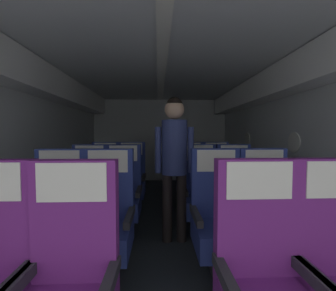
{
  "coord_description": "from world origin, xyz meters",
  "views": [
    {
      "loc": [
        -0.04,
        0.23,
        1.2
      ],
      "look_at": [
        0.08,
        3.31,
        1.04
      ],
      "focal_mm": 24.36,
      "sensor_mm": 36.0,
      "label": 1
    }
  ],
  "objects_px": {
    "seat_b_left_aisle": "(106,221)",
    "seat_c_right_window": "(200,194)",
    "seat_d_left_window": "(104,181)",
    "seat_b_right_aisle": "(268,219)",
    "flight_attendant": "(174,153)",
    "seat_b_left_window": "(56,222)",
    "seat_b_right_window": "(218,219)",
    "seat_c_right_aisle": "(236,194)",
    "seat_c_left_window": "(88,195)",
    "seat_c_left_aisle": "(123,195)",
    "seat_d_left_aisle": "(131,180)",
    "seat_a_right_window": "(266,286)",
    "seat_d_right_window": "(191,180)",
    "seat_d_right_aisle": "(217,180)"
  },
  "relations": [
    {
      "from": "seat_c_right_window",
      "to": "seat_d_left_aisle",
      "type": "height_order",
      "value": "same"
    },
    {
      "from": "seat_d_left_window",
      "to": "flight_attendant",
      "type": "height_order",
      "value": "flight_attendant"
    },
    {
      "from": "seat_c_right_window",
      "to": "seat_b_left_window",
      "type": "bearing_deg",
      "value": -148.47
    },
    {
      "from": "seat_c_right_aisle",
      "to": "seat_c_right_window",
      "type": "xyz_separation_m",
      "value": [
        -0.45,
        0.01,
        0.0
      ]
    },
    {
      "from": "seat_c_left_aisle",
      "to": "seat_d_right_aisle",
      "type": "xyz_separation_m",
      "value": [
        1.41,
        0.88,
        0.0
      ]
    },
    {
      "from": "seat_b_left_aisle",
      "to": "seat_c_left_window",
      "type": "distance_m",
      "value": 0.96
    },
    {
      "from": "seat_a_right_window",
      "to": "seat_d_left_window",
      "type": "xyz_separation_m",
      "value": [
        -1.42,
        2.62,
        0.0
      ]
    },
    {
      "from": "seat_d_left_aisle",
      "to": "flight_attendant",
      "type": "xyz_separation_m",
      "value": [
        0.62,
        -1.21,
        0.54
      ]
    },
    {
      "from": "seat_c_right_aisle",
      "to": "seat_b_left_aisle",
      "type": "bearing_deg",
      "value": -149.17
    },
    {
      "from": "seat_a_right_window",
      "to": "seat_d_left_aisle",
      "type": "xyz_separation_m",
      "value": [
        -0.98,
        2.63,
        0.0
      ]
    },
    {
      "from": "seat_a_right_window",
      "to": "seat_d_left_aisle",
      "type": "relative_size",
      "value": 1.0
    },
    {
      "from": "seat_a_right_window",
      "to": "seat_b_left_aisle",
      "type": "xyz_separation_m",
      "value": [
        -0.99,
        0.88,
        0.0
      ]
    },
    {
      "from": "seat_b_right_window",
      "to": "flight_attendant",
      "type": "bearing_deg",
      "value": 123.68
    },
    {
      "from": "seat_d_right_aisle",
      "to": "flight_attendant",
      "type": "xyz_separation_m",
      "value": [
        -0.79,
        -1.19,
        0.54
      ]
    },
    {
      "from": "seat_b_right_aisle",
      "to": "seat_c_left_window",
      "type": "relative_size",
      "value": 1.0
    },
    {
      "from": "seat_b_left_aisle",
      "to": "seat_c_right_window",
      "type": "bearing_deg",
      "value": 41.56
    },
    {
      "from": "seat_b_right_aisle",
      "to": "seat_b_left_aisle",
      "type": "bearing_deg",
      "value": -179.93
    },
    {
      "from": "seat_b_right_aisle",
      "to": "seat_c_left_window",
      "type": "height_order",
      "value": "same"
    },
    {
      "from": "seat_d_right_aisle",
      "to": "seat_b_left_window",
      "type": "bearing_deg",
      "value": -136.96
    },
    {
      "from": "seat_b_left_window",
      "to": "seat_b_left_aisle",
      "type": "relative_size",
      "value": 1.0
    },
    {
      "from": "seat_b_right_aisle",
      "to": "flight_attendant",
      "type": "height_order",
      "value": "flight_attendant"
    },
    {
      "from": "seat_d_left_window",
      "to": "seat_b_left_aisle",
      "type": "bearing_deg",
      "value": -76.21
    },
    {
      "from": "seat_c_right_aisle",
      "to": "seat_c_left_window",
      "type": "bearing_deg",
      "value": 179.73
    },
    {
      "from": "seat_b_left_window",
      "to": "seat_b_right_aisle",
      "type": "xyz_separation_m",
      "value": [
        1.86,
        -0.0,
        0.0
      ]
    },
    {
      "from": "seat_d_right_aisle",
      "to": "flight_attendant",
      "type": "height_order",
      "value": "flight_attendant"
    },
    {
      "from": "seat_c_right_aisle",
      "to": "seat_c_left_aisle",
      "type": "bearing_deg",
      "value": -179.83
    },
    {
      "from": "seat_b_left_window",
      "to": "seat_d_left_aisle",
      "type": "height_order",
      "value": "same"
    },
    {
      "from": "seat_c_right_window",
      "to": "seat_d_left_window",
      "type": "xyz_separation_m",
      "value": [
        -1.41,
        0.87,
        0.0
      ]
    },
    {
      "from": "seat_c_left_window",
      "to": "seat_b_right_window",
      "type": "bearing_deg",
      "value": -31.35
    },
    {
      "from": "seat_b_left_window",
      "to": "seat_c_right_aisle",
      "type": "xyz_separation_m",
      "value": [
        1.87,
        0.85,
        0.0
      ]
    },
    {
      "from": "seat_b_right_aisle",
      "to": "seat_d_left_window",
      "type": "distance_m",
      "value": 2.54
    },
    {
      "from": "seat_c_left_aisle",
      "to": "seat_d_left_aisle",
      "type": "bearing_deg",
      "value": 90.0
    },
    {
      "from": "seat_a_right_window",
      "to": "seat_d_right_window",
      "type": "distance_m",
      "value": 2.61
    },
    {
      "from": "seat_c_right_aisle",
      "to": "seat_d_right_aisle",
      "type": "xyz_separation_m",
      "value": [
        -0.02,
        0.87,
        0.0
      ]
    },
    {
      "from": "seat_d_left_aisle",
      "to": "seat_c_left_aisle",
      "type": "bearing_deg",
      "value": -90.0
    },
    {
      "from": "seat_c_right_window",
      "to": "flight_attendant",
      "type": "bearing_deg",
      "value": -136.87
    },
    {
      "from": "seat_d_right_aisle",
      "to": "seat_c_left_window",
      "type": "bearing_deg",
      "value": -154.86
    },
    {
      "from": "seat_c_right_window",
      "to": "seat_d_left_window",
      "type": "bearing_deg",
      "value": 148.31
    },
    {
      "from": "seat_c_right_window",
      "to": "seat_d_right_aisle",
      "type": "relative_size",
      "value": 1.0
    },
    {
      "from": "seat_b_left_window",
      "to": "seat_c_right_window",
      "type": "bearing_deg",
      "value": 31.53
    },
    {
      "from": "seat_b_left_window",
      "to": "seat_c_left_aisle",
      "type": "xyz_separation_m",
      "value": [
        0.43,
        0.85,
        0.0
      ]
    },
    {
      "from": "seat_b_right_aisle",
      "to": "seat_d_left_aisle",
      "type": "distance_m",
      "value": 2.26
    },
    {
      "from": "seat_b_left_window",
      "to": "seat_c_right_window",
      "type": "xyz_separation_m",
      "value": [
        1.41,
        0.87,
        0.0
      ]
    },
    {
      "from": "seat_d_left_aisle",
      "to": "seat_d_right_window",
      "type": "distance_m",
      "value": 0.98
    },
    {
      "from": "seat_b_left_aisle",
      "to": "seat_c_left_window",
      "type": "xyz_separation_m",
      "value": [
        -0.42,
        0.87,
        0.0
      ]
    },
    {
      "from": "seat_b_right_window",
      "to": "seat_d_left_window",
      "type": "relative_size",
      "value": 1.0
    },
    {
      "from": "seat_b_left_window",
      "to": "seat_b_right_window",
      "type": "height_order",
      "value": "same"
    },
    {
      "from": "seat_b_right_window",
      "to": "seat_c_left_aisle",
      "type": "bearing_deg",
      "value": 139.19
    },
    {
      "from": "seat_a_right_window",
      "to": "seat_b_right_window",
      "type": "distance_m",
      "value": 0.89
    },
    {
      "from": "seat_b_left_aisle",
      "to": "seat_c_left_aisle",
      "type": "distance_m",
      "value": 0.85
    }
  ]
}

